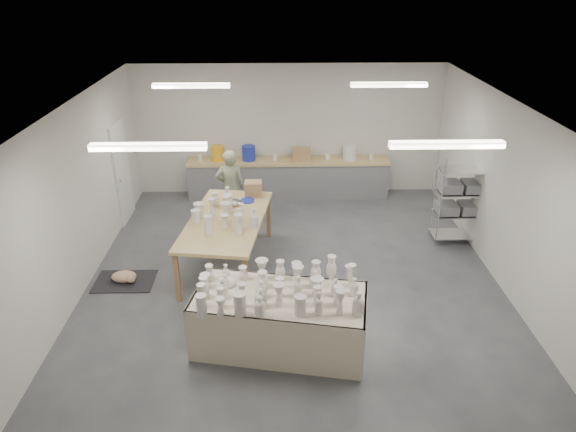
{
  "coord_description": "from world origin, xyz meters",
  "views": [
    {
      "loc": [
        -0.26,
        -7.42,
        4.88
      ],
      "look_at": [
        -0.08,
        0.44,
        1.05
      ],
      "focal_mm": 32.0,
      "sensor_mm": 36.0,
      "label": 1
    }
  ],
  "objects_px": {
    "drying_table": "(279,318)",
    "work_table": "(228,216)",
    "potter": "(230,188)",
    "red_stool": "(233,206)"
  },
  "relations": [
    {
      "from": "drying_table",
      "to": "work_table",
      "type": "xyz_separation_m",
      "value": [
        -0.87,
        2.27,
        0.48
      ]
    },
    {
      "from": "drying_table",
      "to": "red_stool",
      "type": "xyz_separation_m",
      "value": [
        -0.98,
        4.17,
        -0.21
      ]
    },
    {
      "from": "work_table",
      "to": "potter",
      "type": "bearing_deg",
      "value": 101.6
    },
    {
      "from": "drying_table",
      "to": "work_table",
      "type": "bearing_deg",
      "value": 121.65
    },
    {
      "from": "work_table",
      "to": "drying_table",
      "type": "bearing_deg",
      "value": -60.93
    },
    {
      "from": "potter",
      "to": "red_stool",
      "type": "xyz_separation_m",
      "value": [
        0.0,
        0.27,
        -0.55
      ]
    },
    {
      "from": "drying_table",
      "to": "work_table",
      "type": "distance_m",
      "value": 2.48
    },
    {
      "from": "red_stool",
      "to": "work_table",
      "type": "bearing_deg",
      "value": -86.93
    },
    {
      "from": "drying_table",
      "to": "work_table",
      "type": "height_order",
      "value": "work_table"
    },
    {
      "from": "drying_table",
      "to": "potter",
      "type": "relative_size",
      "value": 1.57
    }
  ]
}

